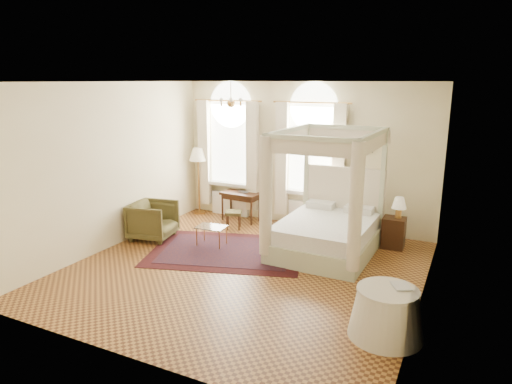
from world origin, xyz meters
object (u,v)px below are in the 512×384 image
at_px(stool, 234,214).
at_px(armchair, 153,220).
at_px(writing_desk, 241,197).
at_px(canopy_bed, 326,227).
at_px(floor_lamp, 198,158).
at_px(side_table, 386,313).
at_px(nightstand, 394,233).
at_px(coffee_table, 211,228).

bearing_deg(stool, armchair, -132.72).
height_order(writing_desk, stool, writing_desk).
height_order(canopy_bed, floor_lamp, canopy_bed).
distance_m(canopy_bed, stool, 2.44).
distance_m(armchair, side_table, 5.52).
bearing_deg(armchair, stool, -53.32).
bearing_deg(stool, writing_desk, 102.90).
height_order(nightstand, coffee_table, nightstand).
xyz_separation_m(floor_lamp, side_table, (5.40, -3.81, -1.11)).
relative_size(armchair, side_table, 0.89).
xyz_separation_m(canopy_bed, floor_lamp, (-3.76, 1.29, 0.89)).
xyz_separation_m(nightstand, writing_desk, (-3.65, 0.26, 0.28)).
relative_size(nightstand, coffee_table, 1.00).
bearing_deg(side_table, coffee_table, 153.60).
relative_size(canopy_bed, stool, 5.11).
xyz_separation_m(writing_desk, armchair, (-1.09, -1.96, -0.19)).
xyz_separation_m(armchair, floor_lamp, (-0.16, 2.06, 1.04)).
relative_size(coffee_table, floor_lamp, 0.37).
bearing_deg(canopy_bed, side_table, -57.05).
bearing_deg(coffee_table, armchair, -172.47).
relative_size(nightstand, side_table, 0.64).
bearing_deg(floor_lamp, stool, -27.44).
height_order(nightstand, side_table, side_table).
relative_size(canopy_bed, nightstand, 3.85).
xyz_separation_m(nightstand, stool, (-3.51, -0.36, 0.03)).
relative_size(writing_desk, stool, 2.03).
bearing_deg(writing_desk, canopy_bed, -25.22).
bearing_deg(writing_desk, stool, -77.10).
xyz_separation_m(coffee_table, floor_lamp, (-1.52, 1.88, 1.07)).
height_order(stool, side_table, side_table).
bearing_deg(side_table, floor_lamp, 144.79).
xyz_separation_m(canopy_bed, side_table, (1.64, -2.53, -0.22)).
height_order(stool, armchair, armchair).
distance_m(writing_desk, side_table, 5.57).
bearing_deg(armchair, canopy_bed, -88.42).
bearing_deg(armchair, nightstand, -80.93).
xyz_separation_m(nightstand, side_table, (0.50, -3.44, 0.02)).
relative_size(stool, floor_lamp, 0.28).
bearing_deg(canopy_bed, writing_desk, 154.78).
height_order(canopy_bed, writing_desk, canopy_bed).
relative_size(floor_lamp, side_table, 1.70).
bearing_deg(floor_lamp, side_table, -35.21).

